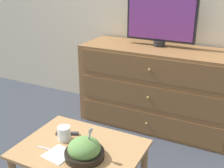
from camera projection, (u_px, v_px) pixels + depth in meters
ground_plane at (153, 110)px, 3.18m from camera, size 12.00×12.00×0.00m
dresser at (157, 88)px, 2.74m from camera, size 1.48×0.53×0.79m
tv at (161, 18)px, 2.57m from camera, size 0.66×0.11×0.49m
coffee_table at (81, 159)px, 1.71m from camera, size 0.73×0.55×0.47m
takeout_bowl at (84, 150)px, 1.57m from camera, size 0.23×0.23×0.20m
drink_cup at (64, 134)px, 1.74m from camera, size 0.08×0.08×0.09m
napkin at (59, 154)px, 1.61m from camera, size 0.16×0.16×0.00m
knife at (50, 150)px, 1.65m from camera, size 0.18×0.02×0.01m
remote_control at (67, 133)px, 1.81m from camera, size 0.14×0.08×0.02m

